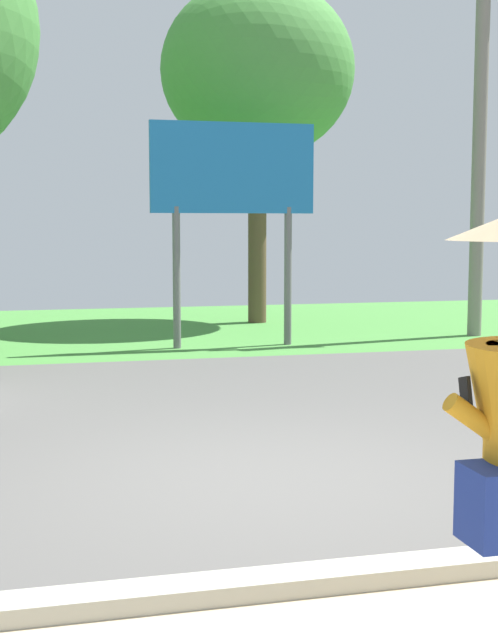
# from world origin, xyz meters

# --- Properties ---
(ground_plane) EXTENTS (40.00, 22.00, 0.20)m
(ground_plane) POSITION_xyz_m (0.00, 2.95, -0.05)
(ground_plane) COLOR #565451
(utility_pole) EXTENTS (1.80, 0.24, 7.00)m
(utility_pole) POSITION_xyz_m (5.77, 7.48, 3.67)
(utility_pole) COLOR gray
(utility_pole) RESTS_ON ground_plane
(roadside_billboard) EXTENTS (2.60, 0.12, 3.50)m
(roadside_billboard) POSITION_xyz_m (1.38, 7.15, 2.55)
(roadside_billboard) COLOR slate
(roadside_billboard) RESTS_ON ground_plane
(tree_left_far) EXTENTS (3.73, 3.73, 6.58)m
(tree_left_far) POSITION_xyz_m (2.60, 10.39, 4.85)
(tree_left_far) COLOR brown
(tree_left_far) RESTS_ON ground_plane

